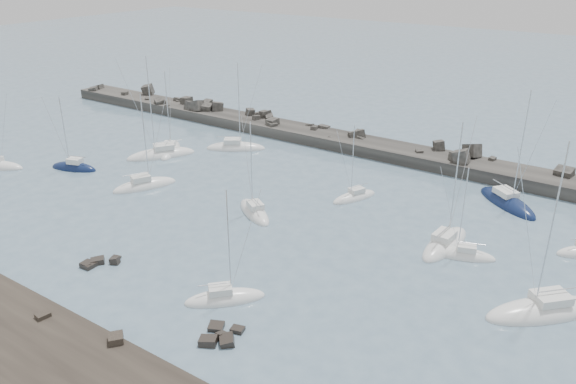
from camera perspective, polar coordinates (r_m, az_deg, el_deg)
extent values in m
plane|color=slate|center=(63.53, -9.84, -4.92)|extent=(400.00, 400.00, 0.00)
cube|color=black|center=(52.73, -26.89, -13.95)|extent=(140.00, 12.00, 0.70)
cube|color=black|center=(54.37, -23.65, -11.38)|extent=(1.12, 1.29, 0.39)
cube|color=black|center=(49.31, -17.09, -14.02)|extent=(1.74, 1.72, 0.62)
cube|color=black|center=(61.70, -17.13, -6.64)|extent=(1.27, 1.38, 0.88)
cube|color=black|center=(61.35, -19.47, -7.09)|extent=(1.46, 1.66, 0.85)
cube|color=black|center=(61.06, -19.65, -7.12)|extent=(0.86, 0.79, 0.73)
cube|color=black|center=(60.93, -17.18, -6.76)|extent=(1.25, 1.04, 1.04)
cube|color=black|center=(61.72, -18.75, -6.80)|extent=(1.93, 1.87, 1.13)
cube|color=black|center=(61.39, -19.64, -7.21)|extent=(1.49, 1.36, 1.27)
cube|color=black|center=(49.69, -7.29, -13.48)|extent=(1.69, 1.64, 0.76)
cube|color=black|center=(49.28, -5.15, -13.91)|extent=(1.32, 1.17, 0.78)
cube|color=black|center=(48.11, -8.11, -14.77)|extent=(1.89, 1.77, 0.83)
cube|color=black|center=(47.94, -6.19, -14.87)|extent=(1.80, 1.88, 1.15)
cube|color=black|center=(48.57, -6.79, -14.37)|extent=(0.89, 1.02, 0.99)
cube|color=#2D2B28|center=(95.53, 2.56, 5.37)|extent=(115.00, 6.00, 3.20)
cube|color=#2D2B28|center=(123.95, -16.24, 9.48)|extent=(1.38, 1.31, 1.31)
cube|color=#2D2B28|center=(97.94, 2.25, 6.66)|extent=(1.56, 1.50, 1.27)
cube|color=#2D2B28|center=(101.33, -3.24, 7.52)|extent=(1.38, 1.60, 1.16)
cube|color=#2D2B28|center=(113.78, -10.25, 9.04)|extent=(2.02, 1.95, 1.84)
cube|color=#2D2B28|center=(88.48, 15.07, 4.58)|extent=(2.36, 2.21, 1.86)
cube|color=#2D2B28|center=(122.88, -14.04, 10.01)|extent=(2.92, 2.96, 2.65)
cube|color=#2D2B28|center=(92.57, 6.99, 5.80)|extent=(3.39, 3.16, 2.19)
cube|color=#2D2B28|center=(129.97, -19.15, 9.78)|extent=(2.41, 2.43, 1.61)
cube|color=#2D2B28|center=(131.55, -18.73, 9.97)|extent=(2.71, 2.31, 1.88)
cube|color=#2D2B28|center=(86.83, 18.19, 4.01)|extent=(3.10, 3.00, 2.79)
cube|color=#2D2B28|center=(83.96, 17.19, 3.41)|extent=(2.62, 2.44, 2.61)
cube|color=#2D2B28|center=(95.50, 2.68, 6.39)|extent=(1.23, 1.42, 1.20)
cube|color=#2D2B28|center=(84.35, 26.24, 1.73)|extent=(2.63, 2.45, 1.82)
cube|color=#2D2B28|center=(91.75, 7.36, 5.28)|extent=(1.34, 1.50, 1.42)
cube|color=#2D2B28|center=(86.79, 13.20, 3.98)|extent=(1.42, 1.52, 1.09)
cube|color=#2D2B28|center=(116.60, -11.10, 9.06)|extent=(1.78, 2.00, 1.80)
cube|color=#2D2B28|center=(96.91, 3.66, 6.46)|extent=(2.12, 2.37, 1.53)
cube|color=#2D2B28|center=(97.53, -1.65, 6.78)|extent=(2.04, 1.90, 1.14)
cube|color=#2D2B28|center=(84.56, 16.65, 3.45)|extent=(2.01, 2.21, 1.57)
cube|color=#2D2B28|center=(93.12, 7.18, 5.97)|extent=(1.33, 1.46, 1.07)
cube|color=#2D2B28|center=(108.37, -8.22, 8.35)|extent=(2.65, 2.72, 2.26)
cube|color=#2D2B28|center=(108.56, -9.20, 8.60)|extent=(2.53, 2.51, 2.84)
cube|color=#2D2B28|center=(107.87, -7.18, 8.53)|extent=(2.69, 2.97, 2.36)
cube|color=#2D2B28|center=(118.83, -14.08, 9.11)|extent=(1.51, 1.52, 1.18)
cube|color=#2D2B28|center=(92.10, 4.50, 5.44)|extent=(1.44, 1.35, 0.96)
cube|color=#2D2B28|center=(110.91, -8.23, 8.77)|extent=(1.75, 2.26, 2.03)
cube|color=#2D2B28|center=(104.35, -3.26, 7.84)|extent=(1.80, 1.76, 1.08)
cube|color=#2D2B28|center=(116.03, -11.05, 8.93)|extent=(1.83, 1.77, 1.32)
cube|color=#2D2B28|center=(112.74, -12.18, 8.48)|extent=(1.32, 1.34, 0.80)
cube|color=#2D2B28|center=(115.19, -12.85, 8.86)|extent=(2.92, 3.01, 2.15)
cube|color=#2D2B28|center=(102.55, -2.43, 7.83)|extent=(1.80, 1.66, 1.68)
cube|color=#2D2B28|center=(104.23, -3.86, 8.04)|extent=(2.05, 1.92, 1.77)
cube|color=#2D2B28|center=(103.21, -2.24, 7.82)|extent=(2.98, 2.70, 2.13)
cube|color=#2D2B28|center=(109.56, -9.90, 8.60)|extent=(1.91, 2.15, 2.22)
cube|color=#2D2B28|center=(101.48, -1.86, 7.59)|extent=(2.11, 2.20, 1.35)
cube|color=#2D2B28|center=(98.24, -1.57, 7.06)|extent=(2.09, 2.12, 1.69)
cube|color=#2D2B28|center=(86.46, 20.02, 3.05)|extent=(1.05, 1.20, 1.05)
cube|color=#2D2B28|center=(109.82, -9.50, 8.33)|extent=(1.64, 1.52, 1.33)
ellipsoid|color=white|center=(92.01, -11.88, 4.06)|extent=(6.91, 8.80, 2.21)
cube|color=white|center=(91.20, -12.00, 4.74)|extent=(2.78, 2.99, 0.70)
cylinder|color=silver|center=(90.69, -12.13, 8.27)|extent=(0.12, 0.12, 11.74)
cylinder|color=silver|center=(90.44, -12.12, 5.00)|extent=(1.93, 3.00, 0.10)
ellipsoid|color=#0F1C41|center=(88.59, -20.92, 2.22)|extent=(7.61, 4.41, 2.15)
cube|color=white|center=(87.95, -20.84, 2.99)|extent=(2.39, 2.03, 0.77)
cylinder|color=silver|center=(87.16, -21.77, 5.82)|extent=(0.13, 0.13, 9.82)
cylinder|color=silver|center=(87.43, -20.64, 3.40)|extent=(2.80, 1.01, 0.11)
ellipsoid|color=white|center=(78.87, -14.34, 0.51)|extent=(6.29, 9.02, 2.32)
cube|color=white|center=(78.26, -14.74, 1.37)|extent=(2.66, 2.97, 0.77)
cylinder|color=silver|center=(76.70, -14.35, 5.34)|extent=(0.13, 0.13, 11.78)
cylinder|color=silver|center=(77.88, -15.22, 1.77)|extent=(1.65, 3.18, 0.11)
ellipsoid|color=white|center=(91.65, -5.32, 4.40)|extent=(9.61, 7.72, 2.35)
cube|color=white|center=(91.27, -5.65, 5.20)|extent=(3.29, 3.08, 0.72)
cylinder|color=silver|center=(89.43, -5.01, 8.91)|extent=(0.12, 0.12, 12.90)
cylinder|color=silver|center=(91.14, -6.09, 5.60)|extent=(3.25, 2.19, 0.10)
ellipsoid|color=white|center=(68.98, -3.43, -2.16)|extent=(7.91, 6.27, 2.12)
cube|color=white|center=(68.11, -3.34, -1.33)|extent=(2.70, 2.51, 0.71)
cylinder|color=silver|center=(67.10, -3.74, 2.83)|extent=(0.12, 0.12, 10.58)
cylinder|color=silver|center=(67.37, -3.19, -1.00)|extent=(2.70, 1.77, 0.10)
ellipsoid|color=white|center=(73.45, 6.74, -0.63)|extent=(4.62, 7.05, 1.81)
cube|color=white|center=(73.23, 6.99, 0.20)|extent=(2.01, 2.28, 0.60)
cylinder|color=silver|center=(71.13, 6.60, 3.21)|extent=(0.10, 0.10, 9.15)
cylinder|color=silver|center=(73.29, 7.30, 0.68)|extent=(1.16, 2.52, 0.09)
ellipsoid|color=white|center=(53.10, -6.42, -10.82)|extent=(6.90, 7.03, 2.00)
cube|color=white|center=(52.43, -6.89, -9.79)|extent=(2.55, 2.57, 0.66)
cylinder|color=silver|center=(50.06, -6.04, -5.14)|extent=(0.11, 0.11, 10.15)
cylinder|color=silver|center=(52.07, -7.51, -9.28)|extent=(2.16, 2.23, 0.09)
ellipsoid|color=#0F1C41|center=(76.57, 21.35, -1.13)|extent=(9.95, 8.82, 2.45)
cube|color=white|center=(76.39, 21.28, -0.02)|extent=(3.51, 3.39, 0.74)
cylinder|color=silver|center=(73.26, 22.63, 4.26)|extent=(0.13, 0.13, 13.76)
cylinder|color=silver|center=(76.65, 21.03, 0.65)|extent=(3.26, 2.62, 0.11)
ellipsoid|color=white|center=(62.34, 17.27, -6.24)|extent=(7.10, 4.13, 1.82)
cube|color=white|center=(61.86, 17.71, -5.41)|extent=(2.23, 1.90, 0.61)
cylinder|color=silver|center=(59.94, 17.36, -1.73)|extent=(0.10, 0.10, 9.16)
cylinder|color=silver|center=(61.63, 18.21, -4.99)|extent=(2.60, 0.94, 0.09)
ellipsoid|color=white|center=(63.96, 15.63, -5.24)|extent=(3.64, 9.64, 2.41)
cube|color=white|center=(62.93, 15.60, -4.28)|extent=(2.10, 2.78, 0.77)
cylinder|color=silver|center=(61.53, 16.66, 1.10)|extent=(0.13, 0.13, 12.75)
cylinder|color=silver|center=(62.05, 15.42, -3.92)|extent=(0.40, 3.77, 0.11)
ellipsoid|color=white|center=(55.97, 24.43, -11.08)|extent=(10.21, 10.37, 2.62)
cube|color=white|center=(55.50, 25.16, -9.68)|extent=(3.77, 3.79, 0.78)
cylinder|color=silver|center=(51.39, 25.21, -3.27)|extent=(0.13, 0.13, 14.99)
cylinder|color=silver|center=(55.58, 25.94, -8.91)|extent=(3.17, 3.26, 0.11)
ellipsoid|color=white|center=(90.19, -12.76, 3.59)|extent=(8.67, 10.71, 2.60)
cube|color=white|center=(89.79, -12.51, 4.54)|extent=(3.45, 3.68, 0.80)
cylinder|color=silver|center=(87.68, -13.80, 8.61)|extent=(0.14, 0.14, 14.40)
cylinder|color=silver|center=(89.67, -12.09, 5.05)|extent=(2.46, 3.61, 0.11)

